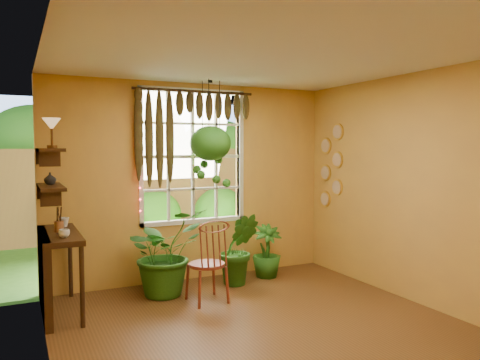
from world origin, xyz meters
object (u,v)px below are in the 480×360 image
at_px(potted_plant_mid, 239,249).
at_px(hanging_basket, 210,146).
at_px(potted_plant_left, 164,252).
at_px(counter_ledge, 49,265).
at_px(windsor_chair, 208,275).

relative_size(potted_plant_mid, hanging_basket, 0.67).
bearing_deg(potted_plant_left, counter_ledge, -174.84).
bearing_deg(potted_plant_mid, hanging_basket, 151.45).
relative_size(counter_ledge, potted_plant_mid, 1.25).
bearing_deg(windsor_chair, hanging_basket, 61.31).
xyz_separation_m(counter_ledge, windsor_chair, (1.71, -0.38, -0.22)).
bearing_deg(potted_plant_mid, windsor_chair, -142.63).
xyz_separation_m(windsor_chair, potted_plant_left, (-0.38, 0.50, 0.21)).
bearing_deg(hanging_basket, potted_plant_left, -166.96).
xyz_separation_m(potted_plant_left, hanging_basket, (0.68, 0.16, 1.31)).
relative_size(windsor_chair, potted_plant_mid, 1.18).
height_order(potted_plant_left, potted_plant_mid, potted_plant_left).
relative_size(potted_plant_left, hanging_basket, 0.75).
distance_m(counter_ledge, windsor_chair, 1.76).
distance_m(counter_ledge, potted_plant_left, 1.33).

